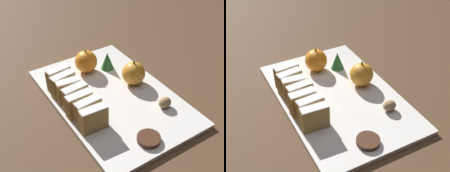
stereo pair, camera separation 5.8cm
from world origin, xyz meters
TOP-DOWN VIEW (x-y plane):
  - ground_plane at (0.00, 0.00)m, footprint 6.00×6.00m
  - serving_platter at (0.00, 0.00)m, footprint 0.28×0.44m
  - stollen_slice_front at (-0.10, -0.08)m, footprint 0.06×0.03m
  - stollen_slice_second at (-0.10, -0.05)m, footprint 0.06×0.03m
  - stollen_slice_third at (-0.10, -0.02)m, footprint 0.06×0.02m
  - stollen_slice_fourth at (-0.10, 0.01)m, footprint 0.06×0.03m
  - stollen_slice_fifth at (-0.10, 0.04)m, footprint 0.07×0.03m
  - stollen_slice_sixth at (-0.10, 0.07)m, footprint 0.07×0.03m
  - stollen_slice_back at (-0.10, 0.10)m, footprint 0.07×0.03m
  - orange_near at (0.08, 0.01)m, footprint 0.06×0.06m
  - orange_far at (0.00, 0.13)m, footprint 0.06×0.06m
  - walnut at (0.08, -0.11)m, footprint 0.03×0.03m
  - chocolate_cookie at (-0.02, -0.17)m, footprint 0.05×0.05m
  - evergreen_sprig at (0.06, 0.11)m, footprint 0.04×0.04m

SIDE VIEW (x-z plane):
  - ground_plane at x=0.00m, z-range 0.00..0.00m
  - serving_platter at x=0.00m, z-range 0.00..0.01m
  - chocolate_cookie at x=-0.02m, z-range 0.01..0.02m
  - walnut at x=0.08m, z-range 0.01..0.04m
  - evergreen_sprig at x=0.06m, z-range 0.01..0.06m
  - stollen_slice_front at x=-0.10m, z-range 0.01..0.07m
  - stollen_slice_second at x=-0.10m, z-range 0.01..0.07m
  - stollen_slice_third at x=-0.10m, z-range 0.01..0.07m
  - stollen_slice_fourth at x=-0.10m, z-range 0.01..0.07m
  - stollen_slice_fifth at x=-0.10m, z-range 0.01..0.07m
  - stollen_slice_sixth at x=-0.10m, z-range 0.01..0.07m
  - stollen_slice_back at x=-0.10m, z-range 0.01..0.07m
  - orange_near at x=0.08m, z-range 0.01..0.08m
  - orange_far at x=0.00m, z-range 0.01..0.08m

